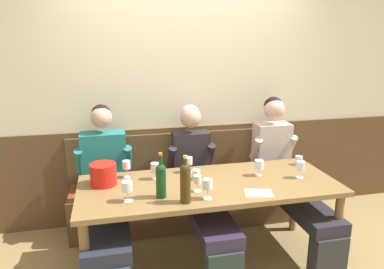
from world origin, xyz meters
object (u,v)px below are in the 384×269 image
Objects in this scene: wall_bench at (190,198)px; ice_bucket at (103,174)px; dining_table at (209,192)px; person_center_right_seat at (199,183)px; wine_glass_right_end at (127,187)px; person_center_left_seat at (105,189)px; wine_bottle_amber_mid at (185,182)px; wine_glass_mid_left at (208,185)px; water_tumbler_left at (299,160)px; wine_glass_mid_right at (126,166)px; wine_bottle_green_tall at (161,179)px; wine_glass_center_rear at (197,180)px; person_left_seat at (286,170)px; wine_glass_by_bottle at (189,161)px; wine_glass_center_front at (259,165)px; wine_glass_near_bucket at (300,166)px; wine_glass_left_end at (155,169)px; water_tumbler_right at (196,175)px.

ice_bucket is (-0.84, -0.55, 0.54)m from wall_bench.
person_center_right_seat is at bearing 90.29° from dining_table.
person_center_right_seat reaches higher than wine_glass_right_end.
person_center_right_seat is (0.84, -0.02, -0.01)m from person_center_left_seat.
wine_glass_mid_left is (0.17, 0.02, -0.05)m from wine_bottle_amber_mid.
wine_glass_mid_left is 1.16m from water_tumbler_left.
dining_table is 0.73m from wine_glass_mid_right.
wine_bottle_amber_mid is at bearing -38.23° from wine_bottle_green_tall.
wine_bottle_green_tall is 2.67× the size of wine_glass_center_rear.
ice_bucket is (-1.71, -0.19, 0.18)m from person_left_seat.
wine_glass_by_bottle is at bearing -175.84° from person_left_seat.
ice_bucket is 1.78m from water_tumbler_left.
water_tumbler_left is at bearing 24.63° from wine_bottle_amber_mid.
person_center_right_seat is 0.73m from wine_bottle_amber_mid.
wine_glass_center_front is 1.13m from wine_glass_mid_right.
ice_bucket reaches higher than wine_glass_near_bucket.
dining_table is at bearing -170.52° from wine_glass_center_front.
wine_glass_center_front is at bearing 9.48° from dining_table.
wine_glass_near_bucket is 1.46m from wine_glass_right_end.
wine_glass_near_bucket is 1.47m from wine_glass_mid_right.
wine_glass_mid_right reaches higher than water_tumbler_left.
person_center_right_seat is at bearing -1.42° from person_center_left_seat.
wine_glass_near_bucket is (0.78, -0.77, 0.56)m from wall_bench.
wine_glass_mid_right is 0.54m from wine_glass_by_bottle.
water_tumbler_left is at bearing 27.27° from wine_glass_mid_left.
wine_glass_center_rear is (-0.13, -0.13, 0.17)m from dining_table.
ice_bucket is 1.52× the size of wine_glass_left_end.
water_tumbler_left is (0.94, -0.47, 0.50)m from wall_bench.
person_center_left_seat is (-0.84, -0.37, 0.34)m from wall_bench.
wine_glass_by_bottle is at bearing 55.97° from wine_bottle_green_tall.
wine_bottle_amber_mid is at bearing -127.59° from wine_glass_center_rear.
wall_bench is 28.94× the size of water_tumbler_left.
wine_glass_center_rear is at bearing -39.00° from wine_glass_mid_right.
wine_glass_near_bucket is at bearing -117.24° from water_tumbler_left.
wine_bottle_amber_mid reaches higher than wine_glass_center_front.
wall_bench is at bearing 23.99° from person_center_left_seat.
wine_bottle_green_tall is 2.28× the size of wine_glass_right_end.
wine_glass_right_end is (-1.13, -0.27, 0.01)m from wine_glass_center_front.
dining_table is 0.91m from person_center_left_seat.
wine_glass_right_end reaches higher than wine_glass_center_front.
wine_bottle_amber_mid reaches higher than wine_glass_mid_right.
person_center_right_seat is 3.74× the size of wine_bottle_green_tall.
person_center_left_seat reaches higher than wine_glass_center_rear.
person_center_right_seat reaches higher than wine_bottle_amber_mid.
wine_bottle_amber_mid reaches higher than wine_glass_near_bucket.
wine_glass_right_end is at bearing -176.56° from wine_bottle_green_tall.
wine_glass_center_front is 0.51m from water_tumbler_left.
water_tumbler_right is (0.76, -0.24, 0.16)m from person_center_left_seat.
wine_glass_center_front reaches higher than water_tumbler_left.
dining_table is 0.51m from wine_bottle_green_tall.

